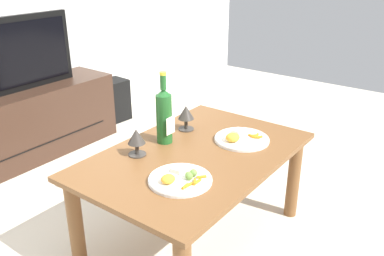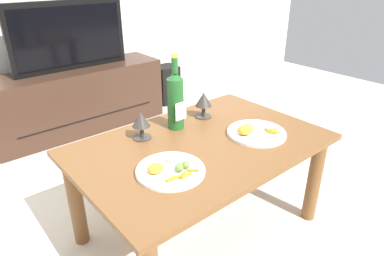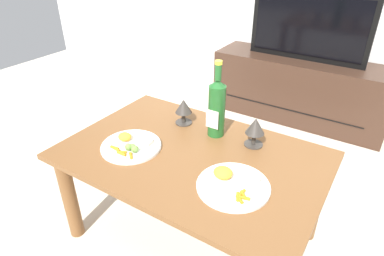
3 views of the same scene
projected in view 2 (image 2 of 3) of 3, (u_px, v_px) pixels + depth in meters
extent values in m
plane|color=beige|center=(200.00, 228.00, 1.77)|extent=(6.40, 6.40, 0.00)
cube|color=brown|center=(201.00, 145.00, 1.56)|extent=(1.15, 0.76, 0.03)
cylinder|color=brown|center=(314.00, 180.00, 1.75)|extent=(0.07, 0.07, 0.48)
cylinder|color=brown|center=(76.00, 201.00, 1.59)|extent=(0.07, 0.07, 0.48)
cylinder|color=brown|center=(228.00, 137.00, 2.18)|extent=(0.07, 0.07, 0.48)
cube|color=#382319|center=(79.00, 99.00, 2.77)|extent=(1.38, 0.40, 0.51)
cube|color=black|center=(91.00, 118.00, 2.67)|extent=(1.10, 0.01, 0.01)
cube|color=black|center=(69.00, 36.00, 2.55)|extent=(0.89, 0.04, 0.51)
cube|color=black|center=(70.00, 36.00, 2.53)|extent=(0.82, 0.01, 0.43)
cube|color=black|center=(167.00, 84.00, 3.35)|extent=(0.22, 0.22, 0.37)
cylinder|color=#1E5923|center=(176.00, 104.00, 1.64)|extent=(0.08, 0.08, 0.25)
cone|color=#1E5923|center=(175.00, 76.00, 1.58)|extent=(0.08, 0.08, 0.04)
cylinder|color=#1E5923|center=(175.00, 65.00, 1.56)|extent=(0.03, 0.03, 0.07)
cylinder|color=yellow|center=(174.00, 56.00, 1.54)|extent=(0.03, 0.03, 0.02)
cube|color=silver|center=(181.00, 111.00, 1.63)|extent=(0.06, 0.00, 0.09)
cylinder|color=#38332D|center=(142.00, 137.00, 1.59)|extent=(0.09, 0.09, 0.01)
cylinder|color=#38332D|center=(142.00, 132.00, 1.58)|extent=(0.02, 0.02, 0.06)
cone|color=#38332D|center=(141.00, 119.00, 1.55)|extent=(0.08, 0.08, 0.07)
cylinder|color=#38332D|center=(203.00, 116.00, 1.82)|extent=(0.09, 0.09, 0.01)
cylinder|color=#38332D|center=(203.00, 111.00, 1.80)|extent=(0.02, 0.02, 0.06)
cone|color=#38332D|center=(204.00, 99.00, 1.77)|extent=(0.09, 0.09, 0.08)
cylinder|color=white|center=(170.00, 171.00, 1.33)|extent=(0.27, 0.27, 0.01)
torus|color=white|center=(170.00, 169.00, 1.32)|extent=(0.27, 0.27, 0.01)
ellipsoid|color=orange|center=(156.00, 168.00, 1.30)|extent=(0.06, 0.06, 0.04)
cube|color=beige|center=(173.00, 158.00, 1.38)|extent=(0.07, 0.06, 0.02)
cylinder|color=orange|center=(171.00, 179.00, 1.25)|extent=(0.04, 0.02, 0.01)
cylinder|color=orange|center=(175.00, 178.00, 1.26)|extent=(0.04, 0.02, 0.01)
cylinder|color=orange|center=(183.00, 175.00, 1.28)|extent=(0.04, 0.03, 0.01)
cylinder|color=orange|center=(187.00, 175.00, 1.28)|extent=(0.04, 0.01, 0.01)
cylinder|color=orange|center=(193.00, 170.00, 1.31)|extent=(0.04, 0.04, 0.01)
sphere|color=olive|center=(180.00, 166.00, 1.32)|extent=(0.03, 0.03, 0.03)
sphere|color=olive|center=(186.00, 165.00, 1.32)|extent=(0.03, 0.03, 0.03)
sphere|color=olive|center=(179.00, 168.00, 1.30)|extent=(0.03, 0.03, 0.03)
cylinder|color=white|center=(256.00, 133.00, 1.63)|extent=(0.28, 0.28, 0.01)
torus|color=white|center=(256.00, 132.00, 1.62)|extent=(0.28, 0.28, 0.01)
ellipsoid|color=orange|center=(245.00, 130.00, 1.60)|extent=(0.08, 0.07, 0.04)
cube|color=beige|center=(255.00, 124.00, 1.68)|extent=(0.07, 0.06, 0.02)
cylinder|color=orange|center=(275.00, 132.00, 1.61)|extent=(0.04, 0.03, 0.01)
cylinder|color=orange|center=(272.00, 132.00, 1.61)|extent=(0.03, 0.04, 0.01)
cylinder|color=orange|center=(274.00, 130.00, 1.63)|extent=(0.04, 0.02, 0.01)
cylinder|color=orange|center=(271.00, 130.00, 1.63)|extent=(0.04, 0.04, 0.01)
cylinder|color=orange|center=(268.00, 130.00, 1.63)|extent=(0.02, 0.04, 0.01)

